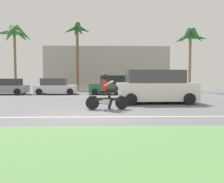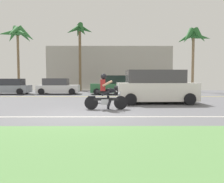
{
  "view_description": "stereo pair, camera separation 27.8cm",
  "coord_description": "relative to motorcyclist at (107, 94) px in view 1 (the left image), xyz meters",
  "views": [
    {
      "loc": [
        0.74,
        -8.43,
        1.43
      ],
      "look_at": [
        1.08,
        4.04,
        0.69
      ],
      "focal_mm": 35.13,
      "sensor_mm": 36.0,
      "label": 1
    },
    {
      "loc": [
        1.02,
        -8.43,
        1.43
      ],
      "look_at": [
        1.08,
        4.04,
        0.69
      ],
      "focal_mm": 35.13,
      "sensor_mm": 36.0,
      "label": 2
    }
  ],
  "objects": [
    {
      "name": "suv_nearby",
      "position": [
        2.81,
        2.61,
        0.23
      ],
      "size": [
        4.68,
        2.39,
        1.9
      ],
      "color": "white",
      "rests_on": "ground"
    },
    {
      "name": "palm_tree_1",
      "position": [
        -3.22,
        14.65,
        5.65
      ],
      "size": [
        3.12,
        3.03,
        7.59
      ],
      "color": "brown",
      "rests_on": "ground"
    },
    {
      "name": "parked_car_0",
      "position": [
        -9.14,
        10.04,
        -0.03
      ],
      "size": [
        3.95,
        1.87,
        1.42
      ],
      "color": "#8C939E",
      "rests_on": "ground"
    },
    {
      "name": "ground",
      "position": [
        -0.78,
        1.4,
        -0.72
      ],
      "size": [
        56.0,
        30.0,
        0.04
      ],
      "primitive_type": "cube",
      "color": "slate"
    },
    {
      "name": "building_far",
      "position": [
        0.07,
        19.4,
        2.04
      ],
      "size": [
        15.83,
        4.0,
        5.48
      ],
      "primitive_type": "cube",
      "color": "#A8A399",
      "rests_on": "ground"
    },
    {
      "name": "parked_car_1",
      "position": [
        -4.62,
        10.06,
        -0.02
      ],
      "size": [
        3.75,
        1.9,
        1.44
      ],
      "color": "silver",
      "rests_on": "ground"
    },
    {
      "name": "grass_median",
      "position": [
        -0.78,
        -5.7,
        -0.67
      ],
      "size": [
        56.0,
        3.8,
        0.06
      ],
      "primitive_type": "cube",
      "color": "#5B8C4C",
      "rests_on": "ground"
    },
    {
      "name": "palm_tree_2",
      "position": [
        9.05,
        13.5,
        4.91
      ],
      "size": [
        3.54,
        3.53,
        6.77
      ],
      "color": "#846B4C",
      "rests_on": "ground"
    },
    {
      "name": "lane_line_far",
      "position": [
        -0.78,
        7.21,
        -0.7
      ],
      "size": [
        50.4,
        0.12,
        0.01
      ],
      "primitive_type": "cube",
      "color": "yellow",
      "rests_on": "ground"
    },
    {
      "name": "motorcyclist",
      "position": [
        0.0,
        0.0,
        0.0
      ],
      "size": [
        1.98,
        0.65,
        1.65
      ],
      "color": "black",
      "rests_on": "ground"
    },
    {
      "name": "palm_tree_0",
      "position": [
        -9.52,
        13.24,
        5.24
      ],
      "size": [
        3.68,
        3.77,
        7.0
      ],
      "color": "brown",
      "rests_on": "ground"
    },
    {
      "name": "lane_line_near",
      "position": [
        -0.78,
        -1.97,
        -0.7
      ],
      "size": [
        50.4,
        0.12,
        0.01
      ],
      "primitive_type": "cube",
      "color": "silver",
      "rests_on": "ground"
    },
    {
      "name": "parked_car_2",
      "position": [
        0.43,
        9.9,
        0.09
      ],
      "size": [
        3.97,
        1.94,
        1.7
      ],
      "color": "#2D663D",
      "rests_on": "ground"
    }
  ]
}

